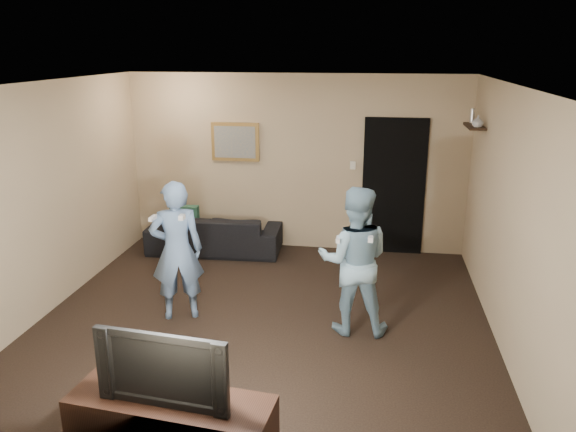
% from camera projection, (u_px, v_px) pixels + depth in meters
% --- Properties ---
extents(ground, '(5.00, 5.00, 0.00)m').
position_uv_depth(ground, '(264.00, 320.00, 6.32)').
color(ground, black).
rests_on(ground, ground).
extents(ceiling, '(5.00, 5.00, 0.04)m').
position_uv_depth(ceiling, '(260.00, 84.00, 5.57)').
color(ceiling, silver).
rests_on(ceiling, wall_back).
extents(wall_back, '(5.00, 0.04, 2.60)m').
position_uv_depth(wall_back, '(295.00, 163.00, 8.31)').
color(wall_back, tan).
rests_on(wall_back, ground).
extents(wall_front, '(5.00, 0.04, 2.60)m').
position_uv_depth(wall_front, '(185.00, 317.00, 3.58)').
color(wall_front, tan).
rests_on(wall_front, ground).
extents(wall_left, '(0.04, 5.00, 2.60)m').
position_uv_depth(wall_left, '(44.00, 200.00, 6.31)').
color(wall_left, tan).
rests_on(wall_left, ground).
extents(wall_right, '(0.04, 5.00, 2.60)m').
position_uv_depth(wall_right, '(508.00, 220.00, 5.58)').
color(wall_right, tan).
rests_on(wall_right, ground).
extents(sofa, '(1.98, 0.85, 0.57)m').
position_uv_depth(sofa, '(215.00, 233.00, 8.38)').
color(sofa, black).
rests_on(sofa, ground).
extents(throw_pillow, '(0.42, 0.15, 0.42)m').
position_uv_depth(throw_pillow, '(185.00, 219.00, 8.39)').
color(throw_pillow, '#174636').
rests_on(throw_pillow, sofa).
extents(painting_frame, '(0.72, 0.05, 0.57)m').
position_uv_depth(painting_frame, '(235.00, 142.00, 8.33)').
color(painting_frame, olive).
rests_on(painting_frame, wall_back).
extents(painting_canvas, '(0.62, 0.01, 0.47)m').
position_uv_depth(painting_canvas, '(235.00, 142.00, 8.31)').
color(painting_canvas, slate).
rests_on(painting_canvas, painting_frame).
extents(doorway, '(0.90, 0.06, 2.00)m').
position_uv_depth(doorway, '(394.00, 187.00, 8.15)').
color(doorway, black).
rests_on(doorway, ground).
extents(light_switch, '(0.08, 0.02, 0.12)m').
position_uv_depth(light_switch, '(353.00, 165.00, 8.16)').
color(light_switch, silver).
rests_on(light_switch, wall_back).
extents(wall_shelf, '(0.20, 0.60, 0.03)m').
position_uv_depth(wall_shelf, '(474.00, 126.00, 7.10)').
color(wall_shelf, black).
rests_on(wall_shelf, wall_right).
extents(shelf_vase, '(0.16, 0.16, 0.15)m').
position_uv_depth(shelf_vase, '(478.00, 121.00, 6.87)').
color(shelf_vase, '#AEAFB3').
rests_on(shelf_vase, wall_shelf).
extents(shelf_figurine, '(0.06, 0.06, 0.18)m').
position_uv_depth(shelf_figurine, '(472.00, 116.00, 7.29)').
color(shelf_figurine, '#B5B4B9').
rests_on(shelf_figurine, wall_shelf).
extents(tv_console, '(1.55, 0.64, 0.54)m').
position_uv_depth(tv_console, '(172.00, 430.00, 4.13)').
color(tv_console, black).
rests_on(tv_console, ground).
extents(television, '(1.00, 0.23, 0.57)m').
position_uv_depth(television, '(168.00, 364.00, 3.97)').
color(television, black).
rests_on(television, tv_console).
extents(wii_player_left, '(0.68, 0.57, 1.59)m').
position_uv_depth(wii_player_left, '(177.00, 251.00, 6.20)').
color(wii_player_left, '#6888B4').
rests_on(wii_player_left, ground).
extents(wii_player_right, '(0.80, 0.63, 1.60)m').
position_uv_depth(wii_player_right, '(354.00, 261.00, 5.89)').
color(wii_player_right, '#88AFC5').
rests_on(wii_player_right, ground).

